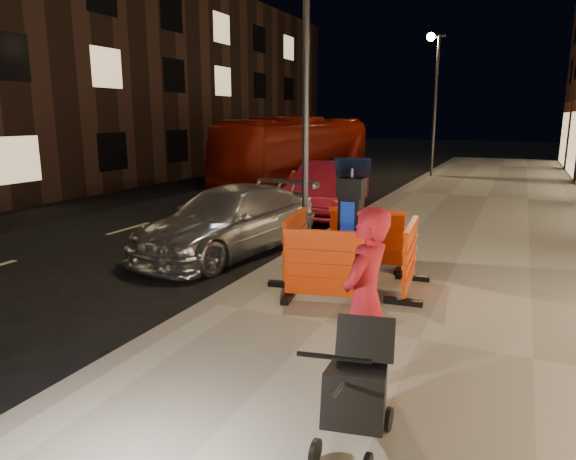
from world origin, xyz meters
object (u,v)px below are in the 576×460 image
at_px(barrier_kerbside, 295,245).
at_px(car_red, 328,214).
at_px(barrier_front, 329,267).
at_px(man, 365,301).
at_px(barrier_bldgside, 410,258).
at_px(stroller, 356,387).
at_px(parking_kiosk, 350,225).
at_px(barrier_back, 366,239).
at_px(bus_doubledecker, 299,183).
at_px(car_silver, 230,252).

distance_m(barrier_kerbside, car_red, 6.54).
bearing_deg(barrier_front, car_red, 98.09).
bearing_deg(car_red, man, -74.28).
bearing_deg(barrier_bldgside, man, 178.21).
bearing_deg(barrier_bldgside, stroller, -179.63).
relative_size(barrier_front, car_red, 0.30).
xyz_separation_m(parking_kiosk, barrier_front, (0.00, -0.95, -0.42)).
distance_m(parking_kiosk, barrier_kerbside, 1.04).
height_order(barrier_kerbside, man, man).
xyz_separation_m(barrier_back, barrier_bldgside, (0.95, -0.95, 0.00)).
bearing_deg(man, bus_doubledecker, -145.96).
relative_size(parking_kiosk, bus_doubledecker, 0.19).
relative_size(barrier_kerbside, car_silver, 0.29).
bearing_deg(barrier_kerbside, barrier_back, -53.91).
height_order(barrier_back, barrier_bldgside, same).
distance_m(car_red, man, 10.14).
bearing_deg(man, parking_kiosk, -151.26).
relative_size(barrier_bldgside, car_red, 0.30).
xyz_separation_m(parking_kiosk, car_red, (-2.63, 6.28, -1.10)).
xyz_separation_m(barrier_bldgside, stroller, (0.37, -3.98, -0.02)).
relative_size(barrier_back, car_silver, 0.29).
relative_size(barrier_kerbside, barrier_bldgside, 1.00).
bearing_deg(bus_doubledecker, car_silver, -70.02).
bearing_deg(barrier_kerbside, bus_doubledecker, 13.98).
xyz_separation_m(barrier_front, bus_doubledecker, (-6.19, 13.36, -0.68)).
xyz_separation_m(barrier_kerbside, man, (2.07, -3.08, 0.38)).
bearing_deg(car_silver, bus_doubledecker, 115.39).
relative_size(barrier_back, barrier_kerbside, 1.00).
height_order(barrier_front, car_silver, barrier_front).
xyz_separation_m(parking_kiosk, barrier_back, (0.00, 0.95, -0.42)).
distance_m(barrier_back, barrier_kerbside, 1.34).
distance_m(barrier_kerbside, stroller, 4.58).
relative_size(barrier_bldgside, man, 0.75).
relative_size(barrier_back, barrier_bldgside, 1.00).
height_order(car_red, stroller, stroller).
height_order(car_silver, car_red, car_red).
relative_size(car_silver, man, 2.56).
bearing_deg(barrier_kerbside, car_red, 6.08).
height_order(car_silver, stroller, stroller).
bearing_deg(barrier_front, man, -74.19).
xyz_separation_m(bus_doubledecker, man, (7.31, -15.49, 1.06)).
distance_m(barrier_back, barrier_bldgside, 1.34).
xyz_separation_m(barrier_front, man, (1.12, -2.13, 0.38)).
height_order(barrier_back, barrier_kerbside, same).
xyz_separation_m(barrier_back, man, (1.12, -4.03, 0.38)).
bearing_deg(stroller, car_silver, 117.97).
xyz_separation_m(barrier_front, barrier_bldgside, (0.95, 0.95, 0.00)).
distance_m(barrier_front, man, 2.43).
distance_m(barrier_kerbside, car_silver, 2.56).
xyz_separation_m(barrier_kerbside, stroller, (2.27, -3.98, -0.02)).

